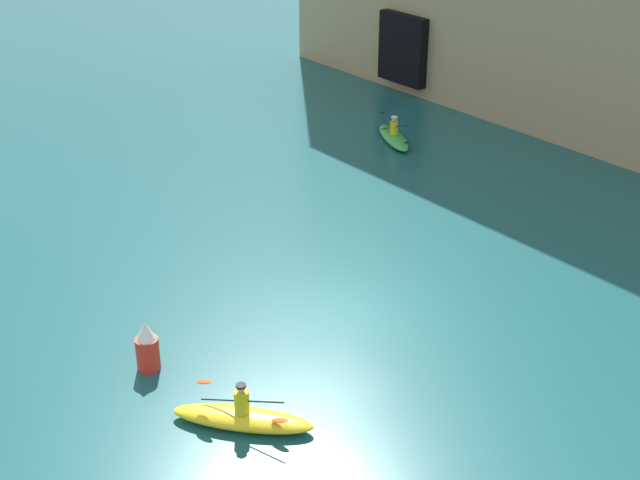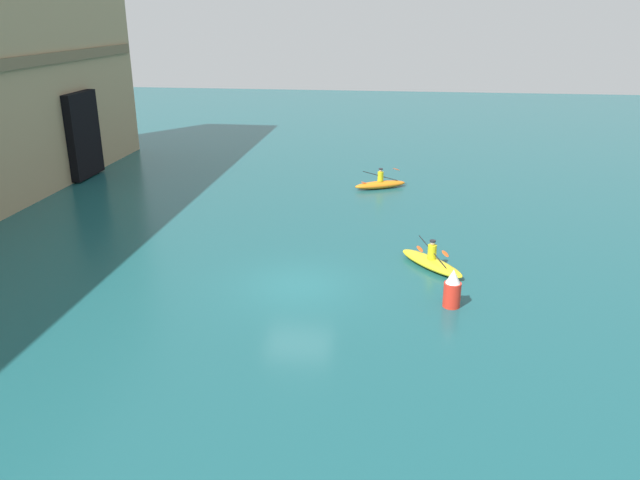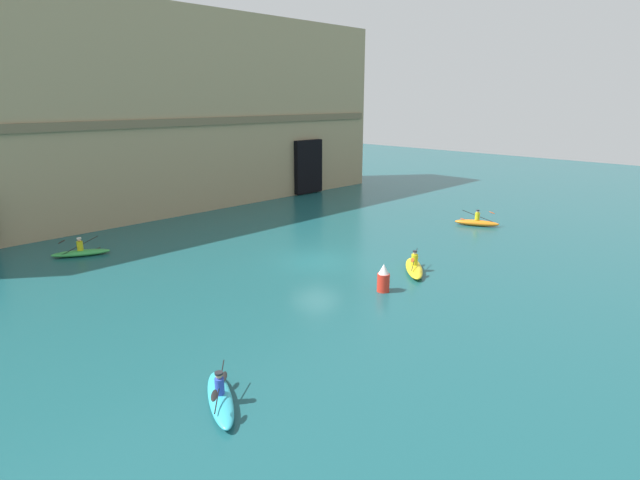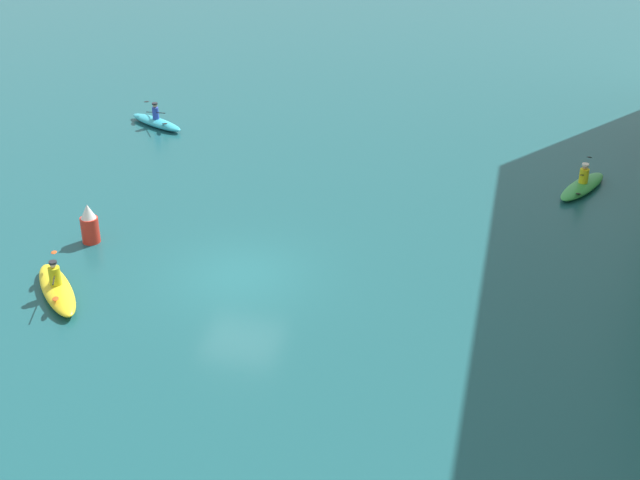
% 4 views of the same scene
% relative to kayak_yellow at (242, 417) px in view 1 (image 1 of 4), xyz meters
% --- Properties ---
extents(ground_plane, '(120.00, 120.00, 0.00)m').
position_rel_kayak_yellow_xyz_m(ground_plane, '(-2.39, 4.94, -0.23)').
color(ground_plane, '#195156').
extents(kayak_yellow, '(3.10, 2.79, 1.16)m').
position_rel_kayak_yellow_xyz_m(kayak_yellow, '(0.00, 0.00, 0.00)').
color(kayak_yellow, yellow).
rests_on(kayak_yellow, ground).
extents(kayak_green, '(3.21, 2.15, 1.10)m').
position_rel_kayak_yellow_xyz_m(kayak_green, '(-11.39, 15.43, -0.02)').
color(kayak_green, green).
rests_on(kayak_green, ground).
extents(marker_buoy, '(0.60, 0.60, 1.37)m').
position_rel_kayak_yellow_xyz_m(marker_buoy, '(-3.38, -0.56, 0.40)').
color(marker_buoy, red).
rests_on(marker_buoy, ground).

